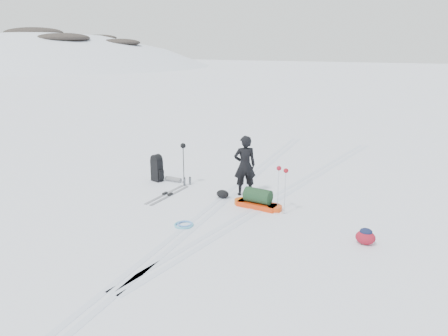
% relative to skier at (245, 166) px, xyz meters
% --- Properties ---
extents(ground, '(200.00, 200.00, 0.00)m').
position_rel_skier_xyz_m(ground, '(-0.34, -0.88, -0.87)').
color(ground, white).
rests_on(ground, ground).
extents(ski_tracks, '(3.38, 17.97, 0.01)m').
position_rel_skier_xyz_m(ski_tracks, '(0.27, -0.01, -0.87)').
color(ski_tracks, silver).
rests_on(ski_tracks, ground).
extents(skier, '(0.76, 0.71, 1.74)m').
position_rel_skier_xyz_m(skier, '(0.00, 0.00, 0.00)').
color(skier, black).
rests_on(skier, ground).
extents(pulk_sled, '(1.39, 0.52, 0.52)m').
position_rel_skier_xyz_m(pulk_sled, '(0.73, -0.77, -0.67)').
color(pulk_sled, red).
rests_on(pulk_sled, ground).
extents(expedition_rucksack, '(0.96, 0.41, 0.87)m').
position_rel_skier_xyz_m(expedition_rucksack, '(-2.94, -0.01, -0.47)').
color(expedition_rucksack, black).
rests_on(expedition_rucksack, ground).
extents(ski_poles_black, '(0.16, 0.17, 1.33)m').
position_rel_skier_xyz_m(ski_poles_black, '(-2.01, -0.03, 0.22)').
color(ski_poles_black, black).
rests_on(ski_poles_black, ground).
extents(ski_poles_silver, '(0.35, 0.25, 1.21)m').
position_rel_skier_xyz_m(ski_poles_silver, '(1.40, -0.84, 0.15)').
color(ski_poles_silver, silver).
rests_on(ski_poles_silver, ground).
extents(touring_skis_grey, '(0.32, 1.85, 0.07)m').
position_rel_skier_xyz_m(touring_skis_grey, '(-1.96, -1.03, -0.85)').
color(touring_skis_grey, gray).
rests_on(touring_skis_grey, ground).
extents(touring_skis_white, '(1.55, 1.31, 0.07)m').
position_rel_skier_xyz_m(touring_skis_white, '(0.77, -0.43, -0.85)').
color(touring_skis_white, white).
rests_on(touring_skis_white, ground).
extents(rope_coil, '(0.61, 0.61, 0.06)m').
position_rel_skier_xyz_m(rope_coil, '(-0.39, -2.68, -0.84)').
color(rope_coil, '#51ACC6').
rests_on(rope_coil, ground).
extents(small_daypack, '(0.43, 0.32, 0.37)m').
position_rel_skier_xyz_m(small_daypack, '(3.65, -1.79, -0.69)').
color(small_daypack, maroon).
rests_on(small_daypack, ground).
extents(thermos_pair, '(0.18, 0.26, 0.27)m').
position_rel_skier_xyz_m(thermos_pair, '(-1.93, 0.01, -0.74)').
color(thermos_pair, '#525559').
rests_on(thermos_pair, ground).
extents(stuff_sack, '(0.42, 0.36, 0.23)m').
position_rel_skier_xyz_m(stuff_sack, '(-0.44, -0.52, -0.76)').
color(stuff_sack, black).
rests_on(stuff_sack, ground).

